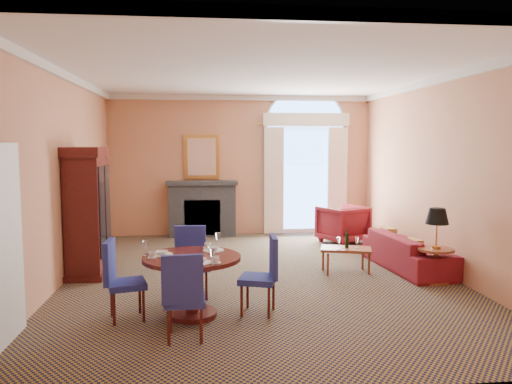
{
  "coord_description": "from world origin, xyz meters",
  "views": [
    {
      "loc": [
        -0.89,
        -7.74,
        2.12
      ],
      "look_at": [
        0.0,
        0.5,
        1.3
      ],
      "focal_mm": 35.0,
      "sensor_mm": 36.0,
      "label": 1
    }
  ],
  "objects": [
    {
      "name": "ground",
      "position": [
        0.0,
        0.0,
        0.0
      ],
      "size": [
        7.5,
        7.5,
        0.0
      ],
      "primitive_type": "plane",
      "color": "#13183C",
      "rests_on": "ground"
    },
    {
      "name": "room_envelope",
      "position": [
        -0.03,
        0.67,
        2.51
      ],
      "size": [
        6.04,
        7.52,
        3.45
      ],
      "color": "tan",
      "rests_on": "ground"
    },
    {
      "name": "armoire",
      "position": [
        -2.72,
        0.4,
        0.99
      ],
      "size": [
        0.59,
        1.05,
        2.05
      ],
      "color": "#3D100D",
      "rests_on": "ground"
    },
    {
      "name": "dining_table",
      "position": [
        -1.03,
        -1.76,
        0.55
      ],
      "size": [
        1.2,
        1.2,
        0.95
      ],
      "color": "#3D100D",
      "rests_on": "ground"
    },
    {
      "name": "dining_chair_north",
      "position": [
        -1.06,
        -0.93,
        0.55
      ],
      "size": [
        0.53,
        0.53,
        0.97
      ],
      "rotation": [
        0.0,
        0.0,
        3.41
      ],
      "color": "navy",
      "rests_on": "ground"
    },
    {
      "name": "dining_chair_south",
      "position": [
        -1.1,
        -2.55,
        0.55
      ],
      "size": [
        0.45,
        0.47,
        0.97
      ],
      "rotation": [
        0.0,
        0.0,
        0.01
      ],
      "color": "navy",
      "rests_on": "ground"
    },
    {
      "name": "dining_chair_east",
      "position": [
        -0.12,
        -1.72,
        0.55
      ],
      "size": [
        0.54,
        0.54,
        0.97
      ],
      "rotation": [
        0.0,
        0.0,
        1.26
      ],
      "color": "navy",
      "rests_on": "ground"
    },
    {
      "name": "dining_chair_west",
      "position": [
        -1.9,
        -1.78,
        0.55
      ],
      "size": [
        0.52,
        0.52,
        0.97
      ],
      "rotation": [
        0.0,
        0.0,
        -1.32
      ],
      "color": "navy",
      "rests_on": "ground"
    },
    {
      "name": "sofa",
      "position": [
        2.55,
        0.18,
        0.29
      ],
      "size": [
        0.96,
        2.07,
        0.59
      ],
      "primitive_type": "imported",
      "rotation": [
        0.0,
        0.0,
        1.66
      ],
      "color": "maroon",
      "rests_on": "ground"
    },
    {
      "name": "armchair",
      "position": [
        2.06,
        2.46,
        0.4
      ],
      "size": [
        1.15,
        1.16,
        0.8
      ],
      "primitive_type": "imported",
      "rotation": [
        0.0,
        0.0,
        3.6
      ],
      "color": "maroon",
      "rests_on": "ground"
    },
    {
      "name": "coffee_table",
      "position": [
        1.44,
        0.07,
        0.38
      ],
      "size": [
        0.9,
        0.66,
        0.71
      ],
      "rotation": [
        0.0,
        0.0,
        -0.29
      ],
      "color": "brown",
      "rests_on": "ground"
    },
    {
      "name": "side_table",
      "position": [
        2.6,
        -0.69,
        0.72
      ],
      "size": [
        0.54,
        0.54,
        1.12
      ],
      "color": "brown",
      "rests_on": "ground"
    }
  ]
}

